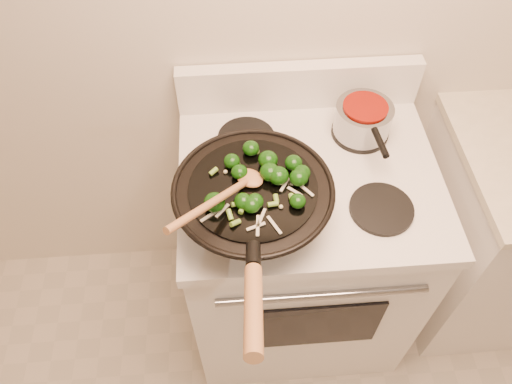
{
  "coord_description": "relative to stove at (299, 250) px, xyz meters",
  "views": [
    {
      "loc": [
        -0.28,
        0.24,
        2.06
      ],
      "look_at": [
        -0.22,
        1.02,
        1.03
      ],
      "focal_mm": 35.0,
      "sensor_mm": 36.0,
      "label": 1
    }
  ],
  "objects": [
    {
      "name": "stirfry",
      "position": [
        -0.15,
        -0.14,
        0.61
      ],
      "size": [
        0.29,
        0.29,
        0.05
      ],
      "color": "#0D3608",
      "rests_on": "wok"
    },
    {
      "name": "wok",
      "position": [
        -0.18,
        -0.16,
        0.53
      ],
      "size": [
        0.42,
        0.7,
        0.28
      ],
      "color": "black",
      "rests_on": "stove"
    },
    {
      "name": "wooden_spoon",
      "position": [
        -0.24,
        -0.2,
        0.64
      ],
      "size": [
        0.24,
        0.28,
        0.14
      ],
      "color": "#A26A3F",
      "rests_on": "wok"
    },
    {
      "name": "saucepan",
      "position": [
        0.18,
        0.15,
        0.51
      ],
      "size": [
        0.18,
        0.28,
        0.1
      ],
      "color": "gray",
      "rests_on": "stove"
    },
    {
      "name": "stove",
      "position": [
        0.0,
        0.0,
        0.0
      ],
      "size": [
        0.78,
        0.67,
        1.08
      ],
      "color": "white",
      "rests_on": "ground"
    }
  ]
}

